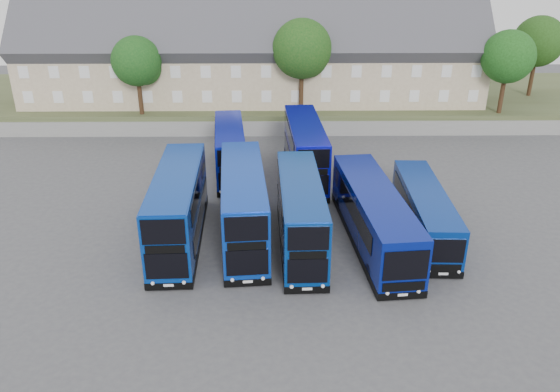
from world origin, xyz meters
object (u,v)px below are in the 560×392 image
Objects in this scene: coach_east_a at (374,217)px; tree_mid at (303,51)px; tree_far at (539,43)px; dd_front_mid at (244,207)px; tree_west at (138,63)px; dd_front_left at (178,209)px; tree_east at (509,59)px.

tree_mid is (-3.37, 23.32, 6.31)m from coach_east_a.
tree_far is (26.00, 6.50, -0.34)m from tree_mid.
dd_front_mid is 1.54× the size of tree_west.
coach_east_a is at bearing -3.61° from dd_front_left.
coach_east_a is 24.39m from tree_mid.
dd_front_mid is 0.89× the size of coach_east_a.
tree_mid reaches higher than coach_east_a.
tree_far is at bearing 47.76° from coach_east_a.
coach_east_a is 1.73× the size of tree_west.
tree_far is (30.85, 29.21, 5.47)m from dd_front_mid.
tree_west is 0.94× the size of tree_east.
dd_front_mid is at bearing 170.71° from coach_east_a.
tree_far reaches higher than tree_west.
tree_east is 0.94× the size of tree_far.
dd_front_mid is at bearing 2.03° from dd_front_left.
tree_mid reaches higher than tree_east.
tree_mid is 1.12× the size of tree_east.
coach_east_a is at bearing -8.87° from dd_front_mid.
dd_front_left is 0.99× the size of dd_front_mid.
tree_west is 42.58m from tree_far.
tree_west is 0.83× the size of tree_mid.
tree_mid is 26.80m from tree_far.
tree_far is at bearing 38.81° from dd_front_mid.
coach_east_a is 1.53× the size of tree_far.
tree_east is (20.00, -0.50, -0.68)m from tree_mid.
tree_far reaches higher than tree_east.
tree_mid is 20.02m from tree_east.
dd_front_mid is 25.30m from tree_west.
tree_west is 36.00m from tree_east.
tree_far is (6.00, 7.00, 0.34)m from tree_east.
dd_front_mid is at bearing -138.22° from tree_east.
tree_east reaches higher than dd_front_left.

